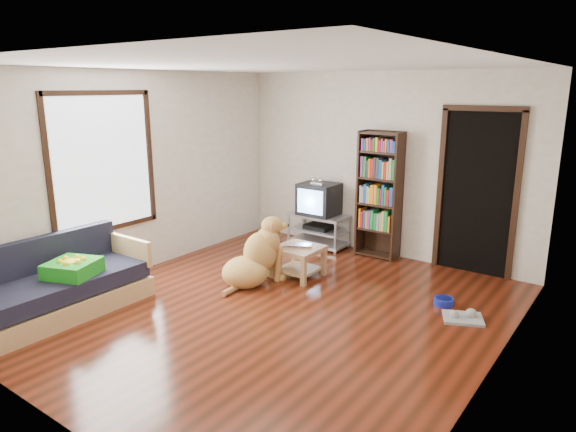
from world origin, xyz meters
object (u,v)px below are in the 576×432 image
Objects in this scene: green_cushion at (73,268)px; dog_bowl at (444,301)px; crt_tv at (320,198)px; coffee_table at (299,256)px; dog at (256,259)px; grey_rag at (463,318)px; bookshelf at (380,188)px; tv_stand at (319,229)px; laptop at (297,246)px; sofa at (63,288)px.

green_cushion reaches higher than dog_bowl.
crt_tv is at bearing 155.72° from dog_bowl.
dog is (-0.31, -0.49, 0.03)m from coffee_table.
grey_rag is 0.69× the size of crt_tv.
bookshelf is (-1.39, 1.13, 0.96)m from dog_bowl.
tv_stand is at bearing -174.37° from bookshelf.
crt_tv is 1.46m from coffee_table.
dog is at bearing -83.49° from tv_stand.
green_cushion is 0.27× the size of bookshelf.
bookshelf reaches higher than dog_bowl.
laptop is at bearing -90.00° from coffee_table.
grey_rag is 0.39× the size of dog.
crt_tv reaches higher than tv_stand.
dog_bowl is 0.55× the size of grey_rag.
tv_stand is 0.47m from crt_tv.
crt_tv is (-0.51, 1.32, 0.33)m from laptop.
laptop is 2.17m from grey_rag.
tv_stand is at bearing 55.37° from green_cushion.
dog_bowl is at bearing -23.83° from tv_stand.
laptop is 0.62× the size of crt_tv.
bookshelf is 2.11m from dog.
sofa reaches higher than green_cushion.
grey_rag is 0.22× the size of sofa.
sofa reaches higher than coffee_table.
grey_rag is at bearing -25.93° from tv_stand.
laptop is 1.40m from tv_stand.
crt_tv is at bearing 82.05° from laptop.
bookshelf is at bearing 5.63° from tv_stand.
coffee_table reaches higher than grey_rag.
laptop is 2.77m from sofa.
crt_tv is at bearing 153.69° from grey_rag.
dog_bowl is 2.03m from bookshelf.
dog_bowl is 0.40× the size of coffee_table.
crt_tv is at bearing 75.07° from sofa.
dog is (0.20, -1.76, 0.05)m from tv_stand.
dog_bowl is (1.83, 0.26, -0.37)m from laptop.
green_cushion is at bearing -146.88° from grey_rag.
dog is at bearing -121.97° from coffee_table.
sofa is 2.79m from coffee_table.
laptop is (1.36, 2.27, -0.09)m from green_cushion.
sofa is 1.74× the size of dog.
crt_tv reaches higher than laptop.
tv_stand is 1.55× the size of crt_tv.
dog reaches higher than tv_stand.
grey_rag is 0.73× the size of coffee_table.
sofa is (-3.62, -2.35, 0.25)m from grey_rag.
coffee_table is (1.48, 2.37, 0.02)m from sofa.
crt_tv is 0.99m from bookshelf.
crt_tv reaches higher than dog_bowl.
green_cushion is at bearing -103.33° from crt_tv.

